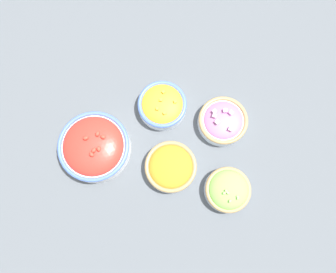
# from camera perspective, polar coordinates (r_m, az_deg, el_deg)

# --- Properties ---
(ground_plane) EXTENTS (3.00, 3.00, 0.00)m
(ground_plane) POSITION_cam_1_polar(r_m,az_deg,el_deg) (0.95, -0.00, -0.38)
(ground_plane) COLOR #4C5156
(bowl_red_onion) EXTENTS (0.14, 0.14, 0.06)m
(bowl_red_onion) POSITION_cam_1_polar(r_m,az_deg,el_deg) (0.95, 9.51, 2.68)
(bowl_red_onion) COLOR silver
(bowl_red_onion) RESTS_ON ground_plane
(bowl_carrots) EXTENTS (0.14, 0.14, 0.05)m
(bowl_carrots) POSITION_cam_1_polar(r_m,az_deg,el_deg) (0.91, 0.46, -5.30)
(bowl_carrots) COLOR silver
(bowl_carrots) RESTS_ON ground_plane
(bowl_squash) EXTENTS (0.14, 0.14, 0.06)m
(bowl_squash) POSITION_cam_1_polar(r_m,az_deg,el_deg) (0.94, -1.02, 5.50)
(bowl_squash) COLOR silver
(bowl_squash) RESTS_ON ground_plane
(bowl_cherry_tomatoes) EXTENTS (0.20, 0.20, 0.08)m
(bowl_cherry_tomatoes) POSITION_cam_1_polar(r_m,az_deg,el_deg) (0.93, -12.75, -1.74)
(bowl_cherry_tomatoes) COLOR white
(bowl_cherry_tomatoes) RESTS_ON ground_plane
(bowl_lettuce) EXTENTS (0.12, 0.12, 0.07)m
(bowl_lettuce) POSITION_cam_1_polar(r_m,az_deg,el_deg) (0.91, 10.36, -9.12)
(bowl_lettuce) COLOR #B2C1CC
(bowl_lettuce) RESTS_ON ground_plane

